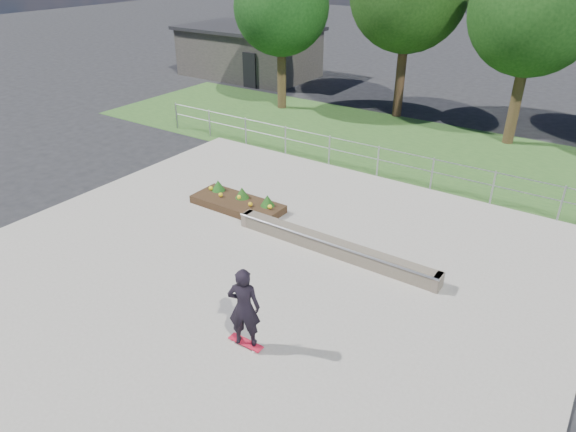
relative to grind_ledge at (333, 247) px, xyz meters
The scene contains 10 objects.
ground 2.41m from the grind_ledge, 122.90° to the right, with size 120.00×120.00×0.00m, color black.
grass_verge 9.08m from the grind_ledge, 98.25° to the left, with size 30.00×8.00×0.02m, color #2C5220.
concrete_slab 2.41m from the grind_ledge, 122.90° to the right, with size 15.00×15.00×0.06m, color gray.
fence 5.66m from the grind_ledge, 103.37° to the left, with size 20.06×0.06×1.20m.
building 22.16m from the grind_ledge, 133.75° to the left, with size 8.40×5.40×3.00m.
tree_far_left 15.11m from the grind_ledge, 130.26° to the left, with size 4.55×4.55×7.15m.
tree_mid_right 13.08m from the grind_ledge, 81.94° to the left, with size 4.90×4.90×7.70m.
grind_ledge is the anchor object (origin of this frame).
planter_bed 3.93m from the grind_ledge, 169.21° to the left, with size 3.00×1.20×0.61m.
skateboarder 4.24m from the grind_ledge, 85.74° to the right, with size 0.80×0.67×1.89m.
Camera 1 is at (6.95, -8.43, 7.43)m, focal length 32.00 mm.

